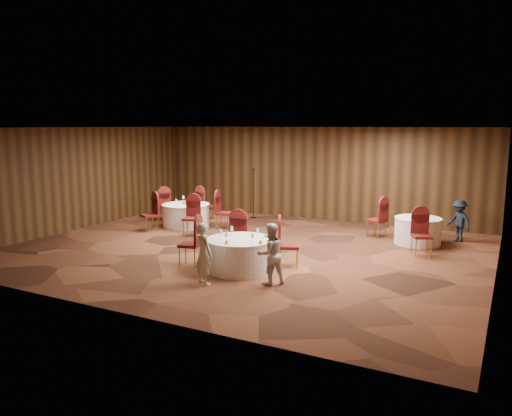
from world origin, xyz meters
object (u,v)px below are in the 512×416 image
at_px(table_main, 240,255).
at_px(man_c, 459,221).
at_px(table_right, 418,231).
at_px(woman_b, 270,254).
at_px(table_left, 186,215).
at_px(mic_stand, 253,203).
at_px(woman_a, 204,253).

height_order(table_main, man_c, man_c).
xyz_separation_m(table_right, woman_b, (-2.08, -5.08, 0.27)).
relative_size(table_left, table_right, 1.20).
bearing_deg(mic_stand, man_c, -4.75).
bearing_deg(mic_stand, woman_a, -69.93).
bearing_deg(man_c, woman_b, -79.41).
xyz_separation_m(table_main, table_right, (3.11, 4.53, 0.00)).
distance_m(table_left, woman_a, 6.07).
height_order(table_right, man_c, man_c).
bearing_deg(man_c, mic_stand, -146.81).
bearing_deg(table_left, table_right, 7.96).
xyz_separation_m(table_main, table_left, (-4.00, 3.54, 0.00)).
relative_size(table_main, table_left, 1.00).
bearing_deg(woman_a, table_left, -26.47).
xyz_separation_m(table_main, woman_a, (-0.19, -1.18, 0.28)).
height_order(table_right, woman_a, woman_a).
distance_m(woman_a, woman_b, 1.37).
relative_size(woman_a, woman_b, 1.01).
height_order(mic_stand, man_c, mic_stand).
bearing_deg(table_right, woman_a, -119.99).
xyz_separation_m(mic_stand, woman_a, (2.60, -7.11, 0.13)).
relative_size(table_left, mic_stand, 0.88).
xyz_separation_m(table_main, man_c, (4.08, 5.36, 0.22)).
relative_size(mic_stand, woman_a, 1.34).
relative_size(mic_stand, woman_b, 1.36).
bearing_deg(woman_a, woman_b, -127.70).
bearing_deg(table_main, man_c, 52.71).
relative_size(table_left, man_c, 1.28).
distance_m(woman_b, man_c, 6.65).
relative_size(mic_stand, man_c, 1.46).
relative_size(table_main, mic_stand, 0.88).
bearing_deg(woman_a, man_c, -98.49).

